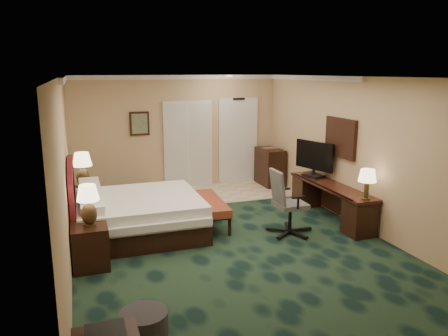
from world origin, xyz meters
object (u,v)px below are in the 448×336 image
object	(u,v)px
nightstand_near	(90,246)
tv	(314,159)
lamp_near	(89,205)
minibar	(270,167)
lamp_far	(83,170)
nightstand_far	(84,202)
bed_bench	(208,212)
bed	(140,215)
desk_chair	(291,202)
desk	(330,202)
ottoman	(144,328)

from	to	relation	value
nightstand_near	tv	distance (m)	4.72
lamp_near	minibar	bearing A→B (deg)	38.04
nightstand_near	lamp_far	xyz separation A→B (m)	(-0.01, 2.45, 0.60)
nightstand_near	nightstand_far	xyz separation A→B (m)	(-0.02, 2.40, -0.03)
lamp_near	bed_bench	size ratio (longest dim) A/B	0.42
bed	lamp_near	bearing A→B (deg)	-127.36
bed	desk_chair	xyz separation A→B (m)	(2.48, -0.86, 0.25)
minibar	desk	bearing A→B (deg)	-89.61
bed	desk_chair	size ratio (longest dim) A/B	1.80
lamp_near	tv	distance (m)	4.65
bed	minibar	world-z (taller)	minibar
nightstand_near	desk_chair	bearing A→B (deg)	4.50
lamp_near	bed	bearing A→B (deg)	52.64
bed	bed_bench	world-z (taller)	bed
bed_bench	desk	xyz separation A→B (m)	(2.33, -0.41, 0.09)
bed_bench	tv	bearing A→B (deg)	9.06
lamp_near	minibar	xyz separation A→B (m)	(4.42, 3.46, -0.47)
ottoman	desk	world-z (taller)	desk
bed	tv	xyz separation A→B (m)	(3.58, 0.27, 0.71)
ottoman	minibar	world-z (taller)	minibar
nightstand_near	lamp_near	distance (m)	0.62
desk_chair	lamp_near	bearing A→B (deg)	-174.89
nightstand_far	lamp_far	bearing A→B (deg)	72.68
bed	ottoman	xyz separation A→B (m)	(-0.42, -3.22, -0.15)
nightstand_near	desk_chair	world-z (taller)	desk_chair
tv	desk_chair	size ratio (longest dim) A/B	0.82
tv	lamp_near	bearing A→B (deg)	179.44
nightstand_far	desk_chair	xyz separation A→B (m)	(3.38, -2.14, 0.29)
bed_bench	lamp_near	bearing A→B (deg)	-148.97
desk	desk_chair	bearing A→B (deg)	-157.14
bed_bench	ottoman	world-z (taller)	bed_bench
ottoman	minibar	bearing A→B (deg)	54.36
lamp_near	ottoman	distance (m)	2.27
nightstand_near	ottoman	xyz separation A→B (m)	(0.45, -2.10, -0.14)
desk	lamp_near	bearing A→B (deg)	-170.75
nightstand_near	lamp_far	distance (m)	2.52
nightstand_far	desk_chair	distance (m)	4.01
nightstand_far	tv	xyz separation A→B (m)	(4.47, -1.01, 0.76)
ottoman	minibar	distance (m)	6.85
desk_chair	minibar	distance (m)	3.38
bed	desk	size ratio (longest dim) A/B	0.89
tv	nightstand_far	bearing A→B (deg)	149.35
minibar	tv	bearing A→B (deg)	-89.61
lamp_near	desk_chair	world-z (taller)	lamp_near
bed	nightstand_far	distance (m)	1.56
nightstand_far	lamp_far	world-z (taller)	lamp_far
lamp_far	tv	bearing A→B (deg)	-13.37
nightstand_near	ottoman	size ratio (longest dim) A/B	1.25
bed	bed_bench	bearing A→B (deg)	0.62
nightstand_far	ottoman	size ratio (longest dim) A/B	1.13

